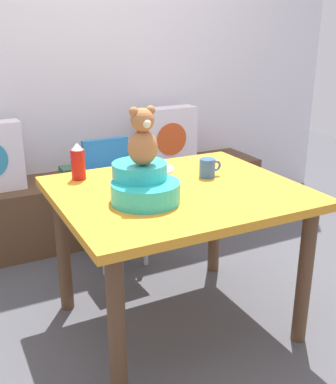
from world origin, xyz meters
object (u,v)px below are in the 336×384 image
Objects in this scene: dining_table at (178,210)px; teddy_bear at (143,138)px; dinner_plate_near at (155,169)px; highchair at (114,185)px; infant_seat_teal at (144,185)px; pillow_floral_right at (167,137)px; coffee_mug at (208,168)px; book_stack at (75,172)px; ketchup_bottle at (78,162)px.

teddy_bear is (-0.21, -0.07, 0.39)m from dining_table.
teddy_bear is at bearing -121.78° from dinner_plate_near.
highchair is 2.39× the size of infant_seat_teal.
pillow_floral_right and infant_seat_teal have the same top height.
pillow_floral_right is at bearing 73.08° from coffee_mug.
pillow_floral_right is 1.33× the size of infant_seat_teal.
book_stack is at bearing 87.44° from teddy_bear.
dinner_plate_near is (0.24, 0.38, -0.27)m from teddy_bear.
teddy_bear is at bearing -92.56° from book_stack.
infant_seat_teal reaches higher than coffee_mug.
dining_table is at bearing -158.22° from coffee_mug.
dinner_plate_near reaches higher than dining_table.
teddy_bear is 1.25× the size of dinner_plate_near.
pillow_floral_right is at bearing 35.45° from highchair.
pillow_floral_right reaches higher than highchair.
ketchup_bottle reaches higher than book_stack.
coffee_mug is at bearing -106.92° from pillow_floral_right.
infant_seat_teal reaches higher than book_stack.
infant_seat_teal is 0.46m from dinner_plate_near.
book_stack is 0.80× the size of teddy_bear.
dining_table is at bearing -83.14° from book_stack.
infant_seat_teal is 0.45m from ketchup_bottle.
highchair is at bearing 108.85° from coffee_mug.
ketchup_bottle is at bearing 111.31° from teddy_bear.
infant_seat_teal is at bearing -160.46° from dining_table.
coffee_mug is at bearing -50.29° from dinner_plate_near.
dining_table is 0.33m from dinner_plate_near.
coffee_mug is at bearing -72.32° from book_stack.
pillow_floral_right is 0.73m from highchair.
ketchup_bottle is (-0.16, 0.42, -0.19)m from teddy_bear.
coffee_mug reaches higher than dinner_plate_near.
pillow_floral_right is 0.39× the size of dining_table.
teddy_bear is 0.53m from dinner_plate_near.
highchair is at bearing -74.23° from book_stack.
highchair is 0.64m from ketchup_bottle.
book_stack is 0.97m from dinner_plate_near.
dining_table is at bearing -114.78° from pillow_floral_right.
ketchup_bottle is at bearing 156.11° from coffee_mug.
teddy_bear is at bearing -120.79° from pillow_floral_right.
pillow_floral_right is 1.18m from coffee_mug.
pillow_floral_right is 1.33m from dining_table.
dining_table is at bearing -95.78° from dinner_plate_near.
book_stack is at bearing 107.68° from coffee_mug.
book_stack is 1.25m from dining_table.
pillow_floral_right is 1.50m from infant_seat_teal.
infant_seat_teal is (-0.21, -0.07, 0.18)m from dining_table.
pillow_floral_right is 2.20× the size of book_stack.
dining_table is at bearing -43.11° from ketchup_bottle.
dining_table is 0.54m from ketchup_bottle.
ketchup_bottle reaches higher than infant_seat_teal.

